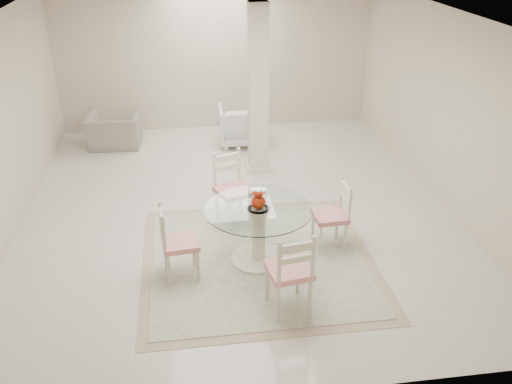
{
  "coord_description": "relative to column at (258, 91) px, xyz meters",
  "views": [
    {
      "loc": [
        -0.68,
        -6.88,
        3.8
      ],
      "look_at": [
        0.12,
        -1.17,
        0.85
      ],
      "focal_mm": 38.0,
      "sensor_mm": 36.0,
      "label": 1
    }
  ],
  "objects": [
    {
      "name": "recliner_taupe",
      "position": [
        -2.45,
        1.39,
        -1.04
      ],
      "size": [
        0.99,
        0.88,
        0.62
      ],
      "primitive_type": "imported",
      "rotation": [
        0.0,
        0.0,
        3.09
      ],
      "color": "gray",
      "rests_on": "ground"
    },
    {
      "name": "room_shell",
      "position": [
        -0.5,
        -1.3,
        0.51
      ],
      "size": [
        6.02,
        7.02,
        2.71
      ],
      "color": "beige",
      "rests_on": "ground"
    },
    {
      "name": "side_table",
      "position": [
        -0.22,
        1.19,
        -1.13
      ],
      "size": [
        0.46,
        0.46,
        0.48
      ],
      "color": "tan",
      "rests_on": "ground"
    },
    {
      "name": "dining_chair_south",
      "position": [
        -0.18,
        -3.67,
        -0.78
      ],
      "size": [
        0.5,
        0.5,
        1.09
      ],
      "rotation": [
        0.0,
        0.0,
        3.29
      ],
      "color": "beige",
      "rests_on": "ground"
    },
    {
      "name": "dining_chair_west",
      "position": [
        -1.37,
        -2.87,
        -0.81
      ],
      "size": [
        0.45,
        0.45,
        1.02
      ],
      "rotation": [
        0.0,
        0.0,
        1.67
      ],
      "color": "beige",
      "rests_on": "ground"
    },
    {
      "name": "dining_table",
      "position": [
        -0.38,
        -2.67,
        -0.97
      ],
      "size": [
        1.28,
        1.28,
        0.74
      ],
      "rotation": [
        0.0,
        0.0,
        0.2
      ],
      "color": "#FAF5CE",
      "rests_on": "ground"
    },
    {
      "name": "area_rug",
      "position": [
        -0.38,
        -2.67,
        -1.34
      ],
      "size": [
        2.83,
        2.83,
        0.02
      ],
      "color": "tan",
      "rests_on": "ground"
    },
    {
      "name": "column",
      "position": [
        0.0,
        0.0,
        0.0
      ],
      "size": [
        0.3,
        0.3,
        2.7
      ],
      "primitive_type": "cube",
      "color": "beige",
      "rests_on": "ground"
    },
    {
      "name": "dining_chair_east",
      "position": [
        0.62,
        -2.48,
        -0.82
      ],
      "size": [
        0.42,
        0.42,
        1.0
      ],
      "rotation": [
        0.0,
        0.0,
        -1.52
      ],
      "color": "#F4ECC8",
      "rests_on": "ground"
    },
    {
      "name": "armchair_white",
      "position": [
        -0.15,
        1.22,
        -0.99
      ],
      "size": [
        0.8,
        0.82,
        0.72
      ],
      "primitive_type": "imported",
      "rotation": [
        0.0,
        0.0,
        3.11
      ],
      "color": "white",
      "rests_on": "ground"
    },
    {
      "name": "dining_chair_north",
      "position": [
        -0.59,
        -1.67,
        -0.76
      ],
      "size": [
        0.59,
        0.59,
        1.12
      ],
      "rotation": [
        0.0,
        0.0,
        0.39
      ],
      "color": "#EFE7C4",
      "rests_on": "ground"
    },
    {
      "name": "red_vase",
      "position": [
        -0.38,
        -2.67,
        -0.49
      ],
      "size": [
        0.2,
        0.17,
        0.26
      ],
      "color": "#9D1F04",
      "rests_on": "dining_table"
    },
    {
      "name": "ground",
      "position": [
        -0.5,
        -1.3,
        -1.35
      ],
      "size": [
        7.0,
        7.0,
        0.0
      ],
      "primitive_type": "plane",
      "color": "silver",
      "rests_on": "ground"
    }
  ]
}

